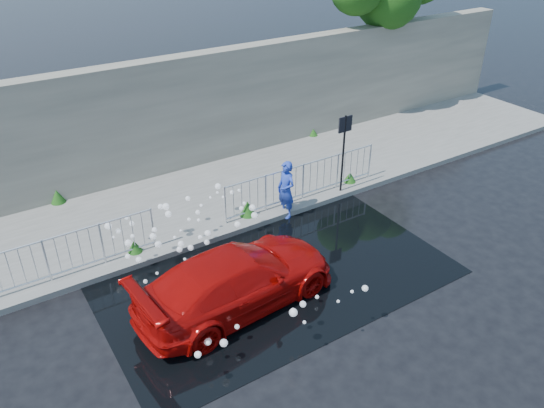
{
  "coord_description": "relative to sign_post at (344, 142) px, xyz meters",
  "views": [
    {
      "loc": [
        -4.9,
        -7.37,
        7.73
      ],
      "look_at": [
        1.29,
        2.31,
        1.0
      ],
      "focal_mm": 35.0,
      "sensor_mm": 36.0,
      "label": 1
    }
  ],
  "objects": [
    {
      "name": "puddle",
      "position": [
        -3.7,
        -2.1,
        -1.72
      ],
      "size": [
        8.0,
        5.0,
        0.01
      ],
      "primitive_type": "cube",
      "color": "black",
      "rests_on": "ground"
    },
    {
      "name": "sign_post",
      "position": [
        0.0,
        0.0,
        0.0
      ],
      "size": [
        0.45,
        0.06,
        2.5
      ],
      "color": "black",
      "rests_on": "ground"
    },
    {
      "name": "pavement",
      "position": [
        -4.2,
        1.9,
        -1.65
      ],
      "size": [
        30.0,
        4.0,
        0.15
      ],
      "primitive_type": "cube",
      "color": "#62625D",
      "rests_on": "ground"
    },
    {
      "name": "weeds",
      "position": [
        -4.55,
        1.38,
        -1.39
      ],
      "size": [
        12.17,
        3.93,
        0.42
      ],
      "color": "#114312",
      "rests_on": "pavement"
    },
    {
      "name": "curb",
      "position": [
        -4.2,
        -0.1,
        -1.64
      ],
      "size": [
        30.0,
        0.25,
        0.16
      ],
      "primitive_type": "cube",
      "color": "#62625D",
      "rests_on": "ground"
    },
    {
      "name": "person",
      "position": [
        -2.02,
        -0.1,
        -0.9
      ],
      "size": [
        0.45,
        0.64,
        1.65
      ],
      "primitive_type": "imported",
      "rotation": [
        0.0,
        0.0,
        -1.47
      ],
      "color": "#243EB6",
      "rests_on": "ground"
    },
    {
      "name": "red_car",
      "position": [
        -4.93,
        -2.57,
        -1.07
      ],
      "size": [
        4.69,
        2.26,
        1.32
      ],
      "primitive_type": "imported",
      "rotation": [
        0.0,
        0.0,
        1.66
      ],
      "color": "#A50806",
      "rests_on": "ground"
    },
    {
      "name": "retaining_wall",
      "position": [
        -4.2,
        4.1,
        0.18
      ],
      "size": [
        30.0,
        0.6,
        3.5
      ],
      "primitive_type": "cube",
      "color": "#686458",
      "rests_on": "pavement"
    },
    {
      "name": "railing_right",
      "position": [
        -1.2,
        0.25,
        -0.99
      ],
      "size": [
        5.05,
        0.05,
        1.1
      ],
      "color": "silver",
      "rests_on": "pavement"
    },
    {
      "name": "water_spray",
      "position": [
        -5.09,
        -1.01,
        -0.97
      ],
      "size": [
        3.7,
        5.54,
        1.02
      ],
      "color": "white",
      "rests_on": "ground"
    },
    {
      "name": "ground",
      "position": [
        -4.2,
        -3.1,
        -1.72
      ],
      "size": [
        90.0,
        90.0,
        0.0
      ],
      "primitive_type": "plane",
      "color": "black",
      "rests_on": "ground"
    },
    {
      "name": "railing_left",
      "position": [
        -8.2,
        0.25,
        -0.99
      ],
      "size": [
        5.05,
        0.05,
        1.1
      ],
      "color": "silver",
      "rests_on": "pavement"
    }
  ]
}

